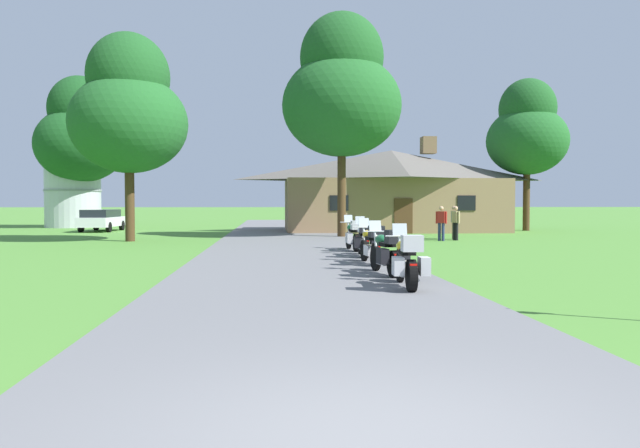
% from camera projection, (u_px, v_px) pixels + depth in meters
% --- Properties ---
extents(ground_plane, '(500.00, 500.00, 0.00)m').
position_uv_depth(ground_plane, '(289.00, 247.00, 24.19)').
color(ground_plane, '#4C8433').
extents(asphalt_driveway, '(6.40, 80.00, 0.06)m').
position_uv_depth(asphalt_driveway, '(291.00, 250.00, 22.19)').
color(asphalt_driveway, slate).
rests_on(asphalt_driveway, ground).
extents(motorcycle_yellow_nearest_to_camera, '(0.78, 2.08, 1.30)m').
position_uv_depth(motorcycle_yellow_nearest_to_camera, '(407.00, 262.00, 12.11)').
color(motorcycle_yellow_nearest_to_camera, black).
rests_on(motorcycle_yellow_nearest_to_camera, asphalt_driveway).
extents(motorcycle_green_second_in_row, '(0.88, 2.08, 1.30)m').
position_uv_depth(motorcycle_green_second_in_row, '(387.00, 253.00, 14.34)').
color(motorcycle_green_second_in_row, black).
rests_on(motorcycle_green_second_in_row, asphalt_driveway).
extents(motorcycle_yellow_third_in_row, '(0.66, 2.08, 1.30)m').
position_uv_depth(motorcycle_yellow_third_in_row, '(371.00, 244.00, 16.97)').
color(motorcycle_yellow_third_in_row, black).
rests_on(motorcycle_yellow_third_in_row, asphalt_driveway).
extents(motorcycle_white_fourth_in_row, '(0.73, 2.08, 1.30)m').
position_uv_depth(motorcycle_white_fourth_in_row, '(364.00, 240.00, 19.31)').
color(motorcycle_white_fourth_in_row, black).
rests_on(motorcycle_white_fourth_in_row, asphalt_driveway).
extents(motorcycle_green_farthest_in_row, '(0.79, 2.08, 1.30)m').
position_uv_depth(motorcycle_green_farthest_in_row, '(354.00, 236.00, 21.69)').
color(motorcycle_green_farthest_in_row, black).
rests_on(motorcycle_green_farthest_in_row, asphalt_driveway).
extents(stone_lodge, '(14.47, 7.63, 6.14)m').
position_uv_depth(stone_lodge, '(391.00, 190.00, 38.41)').
color(stone_lodge, '#896B4C').
rests_on(stone_lodge, ground).
extents(bystander_gray_shirt_near_lodge, '(0.23, 0.55, 1.67)m').
position_uv_depth(bystander_gray_shirt_near_lodge, '(454.00, 221.00, 29.54)').
color(bystander_gray_shirt_near_lodge, '#75664C').
rests_on(bystander_gray_shirt_near_lodge, ground).
extents(bystander_tan_shirt_beside_signpost, '(0.33, 0.52, 1.67)m').
position_uv_depth(bystander_tan_shirt_beside_signpost, '(456.00, 221.00, 28.70)').
color(bystander_tan_shirt_beside_signpost, black).
rests_on(bystander_tan_shirt_beside_signpost, ground).
extents(bystander_red_shirt_by_tree, '(0.48, 0.38, 1.67)m').
position_uv_depth(bystander_red_shirt_by_tree, '(441.00, 222.00, 28.23)').
color(bystander_red_shirt_by_tree, navy).
rests_on(bystander_red_shirt_by_tree, ground).
extents(tree_right_of_lodge, '(5.23, 5.23, 9.95)m').
position_uv_depth(tree_right_of_lodge, '(527.00, 131.00, 38.62)').
color(tree_right_of_lodge, '#422D19').
rests_on(tree_right_of_lodge, ground).
extents(tree_by_lodge_front, '(6.23, 6.23, 11.73)m').
position_uv_depth(tree_by_lodge_front, '(342.00, 92.00, 30.79)').
color(tree_by_lodge_front, '#422D19').
rests_on(tree_by_lodge_front, ground).
extents(tree_left_far, '(6.47, 6.47, 11.12)m').
position_uv_depth(tree_left_far, '(80.00, 134.00, 43.30)').
color(tree_left_far, '#422D19').
rests_on(tree_left_far, ground).
extents(tree_left_near, '(5.49, 5.49, 9.81)m').
position_uv_depth(tree_left_near, '(129.00, 110.00, 27.78)').
color(tree_left_near, '#422D19').
rests_on(tree_left_near, ground).
extents(metal_silo_distant, '(4.12, 4.12, 6.55)m').
position_uv_depth(metal_silo_distant, '(73.00, 184.00, 44.38)').
color(metal_silo_distant, '#B2B7BC').
rests_on(metal_silo_distant, ground).
extents(parked_white_suv_far_left, '(2.02, 4.66, 1.40)m').
position_uv_depth(parked_white_suv_far_left, '(102.00, 219.00, 37.90)').
color(parked_white_suv_far_left, silver).
rests_on(parked_white_suv_far_left, ground).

